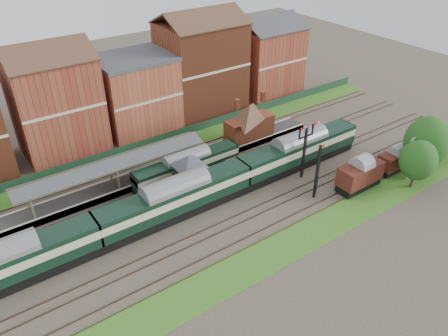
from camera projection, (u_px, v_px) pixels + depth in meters
ground at (223, 197)px, 58.56m from camera, size 160.00×160.00×0.00m
grass_back at (165, 148)px, 69.57m from camera, size 90.00×4.50×0.06m
grass_front at (282, 247)px, 50.28m from camera, size 90.00×5.00×0.06m
fence at (159, 139)px, 70.56m from camera, size 90.00×0.12×1.50m
platform at (155, 173)px, 62.58m from camera, size 55.00×3.40×1.00m
signal_box at (190, 173)px, 57.63m from camera, size 5.40×5.40×6.00m
brick_hut at (238, 167)px, 62.58m from camera, size 3.20×2.64×2.94m
station_building at (249, 121)px, 68.97m from camera, size 8.10×8.10×5.90m
canopy at (112, 162)px, 57.47m from camera, size 26.00×3.89×4.08m
semaphore_bracket at (304, 149)px, 60.19m from camera, size 3.60×0.25×8.18m
semaphore_siding at (317, 171)px, 56.36m from camera, size 1.23×0.25×8.00m
yard_lamp at (413, 155)px, 60.14m from camera, size 2.60×0.22×7.00m
town_backdrop at (135, 90)px, 71.92m from camera, size 69.00×10.00×16.00m
dmu_train at (176, 198)px, 53.71m from camera, size 61.64×3.24×4.74m
platform_railcar at (187, 166)px, 61.10m from camera, size 16.13×2.55×3.71m
goods_van_a at (360, 174)px, 59.12m from camera, size 6.59×2.86×4.00m
goods_van_b at (395, 160)px, 63.04m from camera, size 5.35×2.32×3.25m
goods_van_c at (419, 148)px, 65.91m from camera, size 5.50×2.38×3.34m
tree_near at (427, 141)px, 60.35m from camera, size 6.26×6.26×9.05m
tree_far at (418, 160)px, 58.24m from camera, size 4.93×4.93×7.19m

